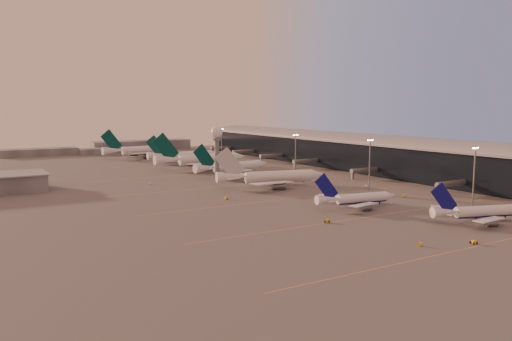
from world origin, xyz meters
TOP-DOWN VIEW (x-y plane):
  - ground at (0.00, 0.00)m, footprint 700.00×700.00m
  - taxiway_markings at (30.00, 56.00)m, footprint 180.00×185.25m
  - terminal at (107.88, 110.09)m, footprint 57.00×362.00m
  - radar_tower at (5.00, 120.00)m, footprint 6.40×6.40m
  - mast_a at (58.00, 0.00)m, footprint 3.60×0.56m
  - mast_b at (55.00, 55.00)m, footprint 3.60×0.56m
  - mast_c at (50.00, 110.00)m, footprint 3.60×0.56m
  - mast_d at (48.00, 200.00)m, footprint 3.60×0.56m
  - distant_horizon at (2.62, 325.14)m, footprint 165.00×37.50m
  - narrowbody_near at (39.95, -15.39)m, footprint 36.14×28.40m
  - narrowbody_mid at (20.64, 25.64)m, footprint 37.09×29.38m
  - widebody_white at (20.43, 88.33)m, footprint 57.18×45.30m
  - greentail_a at (23.85, 137.10)m, footprint 53.56×42.96m
  - greentail_b at (22.19, 177.84)m, footprint 66.16×53.45m
  - greentail_c at (25.80, 216.37)m, footprint 55.92×45.13m
  - greentail_d at (9.49, 268.36)m, footprint 63.61×51.03m
  - gsv_truck_a at (-1.69, -26.47)m, footprint 5.23×3.93m
  - gsv_tug_near at (13.30, -33.00)m, footprint 2.51×3.79m
  - gsv_catering_a at (61.63, -6.70)m, footprint 5.07×3.42m
  - gsv_tug_mid at (-6.69, 10.21)m, footprint 4.48×4.38m
  - gsv_truck_b at (54.45, 31.67)m, footprint 5.28×2.71m
  - gsv_truck_c at (-16.19, 67.55)m, footprint 6.57×3.49m
  - gsv_catering_b at (58.83, 60.72)m, footprint 5.77×2.86m
  - gsv_tug_far at (13.93, 100.11)m, footprint 4.54×4.46m
  - gsv_truck_d at (-31.54, 124.88)m, footprint 3.26×5.55m
  - gsv_tug_hangar at (53.27, 156.58)m, footprint 3.38×2.43m

SIDE VIEW (x-z plane):
  - ground at x=0.00m, z-range 0.00..0.00m
  - taxiway_markings at x=30.00m, z-range 0.00..0.02m
  - gsv_tug_hangar at x=53.27m, z-range 0.01..0.89m
  - gsv_tug_near at x=13.30m, z-range 0.02..1.04m
  - gsv_tug_mid at x=-6.69m, z-range 0.02..1.14m
  - gsv_tug_far at x=13.93m, z-range 0.02..1.15m
  - gsv_truck_a at x=-1.69m, z-range 0.02..2.03m
  - gsv_truck_b at x=54.45m, z-range 0.02..2.05m
  - gsv_truck_d at x=-31.54m, z-range 0.02..2.13m
  - gsv_truck_c at x=-16.19m, z-range 0.03..2.54m
  - gsv_catering_a at x=61.63m, z-range 0.00..3.82m
  - gsv_catering_b at x=58.83m, z-range 0.00..4.67m
  - narrowbody_near at x=39.95m, z-range -4.33..10.23m
  - narrowbody_mid at x=20.64m, z-range -4.33..10.23m
  - greentail_a at x=23.85m, z-range -6.32..13.22m
  - widebody_white at x=20.43m, z-range -6.68..13.77m
  - greentail_c at x=25.80m, z-range -6.57..13.74m
  - distant_horizon at x=2.62m, z-range -0.61..8.39m
  - greentail_d at x=9.49m, z-range -7.50..15.69m
  - greentail_b at x=22.19m, z-range -7.77..16.26m
  - terminal at x=107.88m, z-range -1.00..22.04m
  - mast_a at x=58.00m, z-range 1.24..26.24m
  - mast_b at x=55.00m, z-range 1.24..26.24m
  - mast_c at x=50.00m, z-range 1.24..26.24m
  - mast_d at x=48.00m, z-range 1.24..26.24m
  - radar_tower at x=5.00m, z-range 5.40..36.50m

